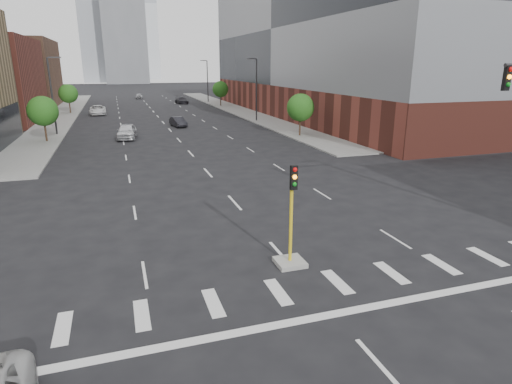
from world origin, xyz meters
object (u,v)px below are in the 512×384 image
median_traffic_signal (291,244)px  car_near_left (127,131)px  car_mid_right (178,122)px  car_distant (139,96)px  car_deep_right (182,100)px  car_far_left (98,110)px

median_traffic_signal → car_near_left: (-5.52, 35.76, -0.12)m
car_near_left → car_mid_right: car_near_left is taller
car_distant → car_deep_right: bearing=-61.7°
car_mid_right → car_deep_right: car_deep_right is taller
car_deep_right → car_distant: bearing=106.9°
car_mid_right → car_deep_right: size_ratio=0.83×
car_near_left → car_far_left: bearing=105.5°
car_far_left → car_deep_right: car_far_left is taller
car_far_left → median_traffic_signal: bearing=-82.6°
median_traffic_signal → car_far_left: 63.38m
car_far_left → car_distant: bearing=74.5°
median_traffic_signal → car_deep_right: (7.32, 79.55, -0.27)m
car_mid_right → car_deep_right: 36.13m
median_traffic_signal → car_deep_right: median_traffic_signal is taller
car_distant → car_mid_right: bearing=-84.0°
car_near_left → car_mid_right: bearing=56.5°
car_deep_right → car_distant: car_deep_right is taller
car_near_left → car_deep_right: size_ratio=1.02×
median_traffic_signal → car_distant: size_ratio=1.11×
car_mid_right → car_distant: car_distant is taller
car_deep_right → car_distant: (-7.95, 17.38, -0.03)m
car_far_left → car_mid_right: bearing=-61.0°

